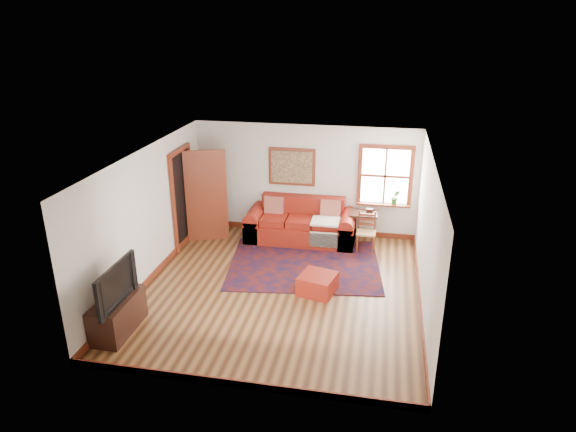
% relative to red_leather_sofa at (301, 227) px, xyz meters
% --- Properties ---
extents(ground, '(5.50, 5.50, 0.00)m').
position_rel_red_leather_sofa_xyz_m(ground, '(0.01, -2.29, -0.31)').
color(ground, '#452512').
rests_on(ground, ground).
extents(room_envelope, '(5.04, 5.54, 2.52)m').
position_rel_red_leather_sofa_xyz_m(room_envelope, '(0.01, -2.27, 1.34)').
color(room_envelope, silver).
rests_on(room_envelope, ground).
extents(window, '(1.18, 0.20, 1.38)m').
position_rel_red_leather_sofa_xyz_m(window, '(1.79, 0.42, 1.00)').
color(window, white).
rests_on(window, ground).
extents(doorway, '(0.89, 1.08, 2.14)m').
position_rel_red_leather_sofa_xyz_m(doorway, '(-2.20, -0.50, 0.76)').
color(doorway, black).
rests_on(doorway, ground).
extents(framed_artwork, '(1.05, 0.07, 0.85)m').
position_rel_red_leather_sofa_xyz_m(framed_artwork, '(-0.29, 0.43, 1.24)').
color(framed_artwork, maroon).
rests_on(framed_artwork, ground).
extents(persian_rug, '(3.24, 2.73, 0.02)m').
position_rel_red_leather_sofa_xyz_m(persian_rug, '(0.28, -1.23, -0.30)').
color(persian_rug, '#4E120B').
rests_on(persian_rug, ground).
extents(red_leather_sofa, '(2.39, 0.99, 0.94)m').
position_rel_red_leather_sofa_xyz_m(red_leather_sofa, '(0.00, 0.00, 0.00)').
color(red_leather_sofa, maroon).
rests_on(red_leather_sofa, ground).
extents(red_ottoman, '(0.74, 0.74, 0.35)m').
position_rel_red_leather_sofa_xyz_m(red_ottoman, '(0.68, -2.28, -0.14)').
color(red_ottoman, maroon).
rests_on(red_ottoman, ground).
extents(side_table, '(0.61, 0.46, 0.73)m').
position_rel_red_leather_sofa_xyz_m(side_table, '(1.36, 0.03, 0.29)').
color(side_table, '#321810').
rests_on(side_table, ground).
extents(ladder_back_chair, '(0.40, 0.38, 0.85)m').
position_rel_red_leather_sofa_xyz_m(ladder_back_chair, '(1.44, -0.29, 0.15)').
color(ladder_back_chair, tan).
rests_on(ladder_back_chair, ground).
extents(media_cabinet, '(0.48, 1.06, 0.58)m').
position_rel_red_leather_sofa_xyz_m(media_cabinet, '(-2.24, -4.09, -0.02)').
color(media_cabinet, '#321810').
rests_on(media_cabinet, ground).
extents(television, '(0.15, 1.14, 0.66)m').
position_rel_red_leather_sofa_xyz_m(television, '(-2.22, -4.21, 0.60)').
color(television, black).
rests_on(television, media_cabinet).
extents(candle_hurricane, '(0.12, 0.12, 0.18)m').
position_rel_red_leather_sofa_xyz_m(candle_hurricane, '(-2.19, -3.65, 0.36)').
color(candle_hurricane, silver).
rests_on(candle_hurricane, media_cabinet).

